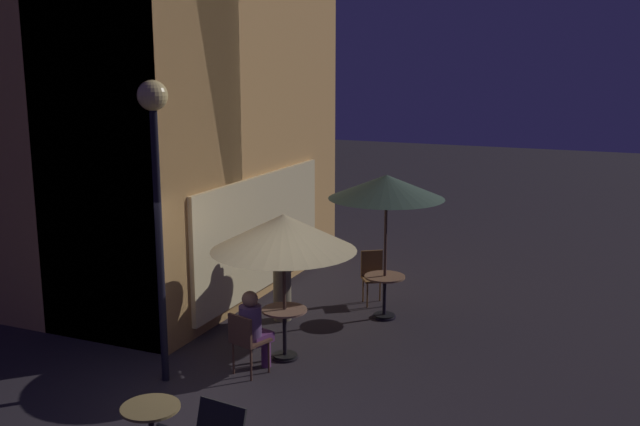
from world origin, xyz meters
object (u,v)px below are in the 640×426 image
patio_umbrella_1 (284,233)px  cafe_table_1 (285,324)px  cafe_chair_1 (246,338)px  patron_standing_1 (282,269)px  cafe_chair_0 (373,272)px  patron_seated_0 (253,326)px  cafe_table_0 (385,288)px  street_lamp_near_corner (155,155)px  patio_umbrella_0 (386,188)px

patio_umbrella_1 → cafe_table_1: bearing=172.9°
cafe_chair_1 → patron_standing_1: 2.30m
patio_umbrella_1 → cafe_chair_0: bearing=-7.1°
cafe_table_1 → patio_umbrella_1: (0.00, -0.00, 1.38)m
cafe_chair_0 → patron_standing_1: (-1.43, 1.12, 0.31)m
cafe_chair_1 → patron_seated_0: (0.14, -0.04, 0.13)m
patron_seated_0 → cafe_table_0: bearing=-2.4°
patron_standing_1 → cafe_chair_1: bearing=-158.1°
cafe_table_1 → cafe_chair_1: bearing=163.1°
street_lamp_near_corner → cafe_table_1: 3.14m
cafe_table_0 → cafe_chair_1: bearing=160.8°
patio_umbrella_0 → patron_seated_0: patio_umbrella_0 is taller
patio_umbrella_1 → cafe_chair_1: 1.56m
patio_umbrella_1 → patron_seated_0: bearing=163.1°
street_lamp_near_corner → patio_umbrella_0: size_ratio=1.65×
patio_umbrella_0 → patron_seated_0: (-2.83, 0.99, -1.57)m
cafe_table_0 → cafe_chair_1: 3.15m
cafe_table_0 → patron_seated_0: 3.00m
street_lamp_near_corner → cafe_chair_1: street_lamp_near_corner is taller
patio_umbrella_0 → patio_umbrella_1: 2.39m
street_lamp_near_corner → cafe_table_0: (3.55, -1.98, -2.59)m
cafe_table_1 → cafe_chair_0: bearing=-7.1°
cafe_table_0 → patio_umbrella_1: size_ratio=0.34×
patio_umbrella_1 → street_lamp_near_corner: bearing=138.5°
cafe_table_0 → cafe_chair_1: (-2.97, 1.03, 0.03)m
patio_umbrella_1 → patron_standing_1: bearing=27.4°
patio_umbrella_0 → patron_standing_1: patio_umbrella_0 is taller
cafe_table_1 → cafe_chair_1: cafe_chair_1 is taller
cafe_chair_0 → cafe_chair_1: size_ratio=1.07×
street_lamp_near_corner → patron_standing_1: (2.79, -0.42, -2.23)m
cafe_table_1 → patron_seated_0: size_ratio=0.63×
cafe_table_1 → cafe_chair_0: (2.90, -0.36, 0.04)m
patio_umbrella_1 → patron_seated_0: (-0.61, 0.18, -1.22)m
cafe_chair_1 → patron_standing_1: patron_standing_1 is taller
cafe_table_1 → patron_seated_0: 0.66m
patio_umbrella_0 → cafe_chair_0: (0.67, 0.45, -1.69)m
patio_umbrella_1 → cafe_chair_0: 3.21m
cafe_chair_0 → patron_seated_0: 3.55m
patron_seated_0 → patron_standing_1: 2.16m
cafe_table_1 → cafe_chair_1: (-0.75, 0.23, 0.03)m
cafe_table_0 → cafe_table_1: cafe_table_1 is taller
patio_umbrella_0 → patron_standing_1: (-0.76, 1.56, -1.38)m
cafe_table_0 → cafe_chair_0: cafe_chair_0 is taller
street_lamp_near_corner → patron_seated_0: (0.72, -0.99, -2.43)m
cafe_chair_1 → cafe_chair_0: bearing=7.7°
cafe_chair_0 → cafe_table_0: bearing=-0.0°
street_lamp_near_corner → cafe_chair_0: bearing=-20.0°
patio_umbrella_0 → patio_umbrella_1: bearing=160.1°
patio_umbrella_0 → patron_standing_1: size_ratio=1.41×
street_lamp_near_corner → patio_umbrella_1: size_ratio=1.87×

